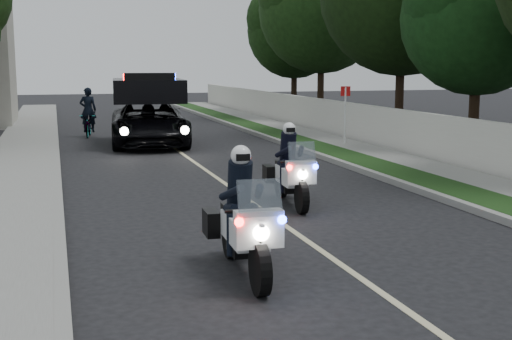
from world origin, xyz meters
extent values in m
plane|color=black|center=(0.00, 0.00, 0.00)|extent=(120.00, 120.00, 0.00)
cube|color=gray|center=(4.10, 10.00, 0.07)|extent=(0.20, 60.00, 0.15)
cube|color=#193814|center=(4.80, 10.00, 0.08)|extent=(1.20, 60.00, 0.16)
cube|color=gray|center=(6.10, 10.00, 0.08)|extent=(1.40, 60.00, 0.16)
cube|color=beige|center=(7.10, 10.00, 0.75)|extent=(0.22, 60.00, 1.50)
cube|color=gray|center=(-4.10, 10.00, 0.07)|extent=(0.20, 60.00, 0.15)
cube|color=gray|center=(-5.20, 10.00, 0.08)|extent=(2.00, 60.00, 0.16)
cube|color=#BFB78C|center=(0.00, 10.00, 0.00)|extent=(0.12, 50.00, 0.01)
imported|color=black|center=(-0.72, 15.30, 0.00)|extent=(3.24, 6.16, 2.89)
imported|color=black|center=(-2.76, 18.83, 0.00)|extent=(0.85, 1.86, 0.94)
imported|color=black|center=(-2.76, 18.83, 0.00)|extent=(0.70, 0.50, 1.85)
camera|label=1|loc=(-4.08, -10.18, 3.04)|focal=47.75mm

